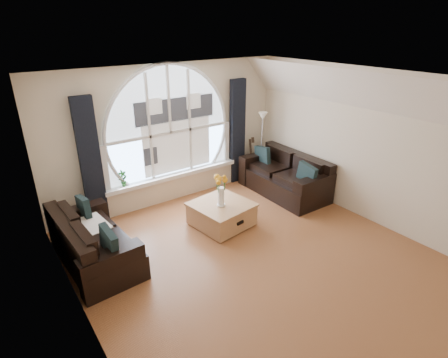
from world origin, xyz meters
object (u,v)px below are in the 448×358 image
Objects in this scene: floor_lamp at (261,148)px; coffee_chest at (222,213)px; sofa_right at (284,176)px; vase_flowers at (221,185)px; guitar at (249,159)px; sofa_left at (94,239)px; potted_plant at (123,178)px.

coffee_chest is at bearing -149.59° from floor_lamp.
floor_lamp is at bearing 88.40° from sofa_right.
vase_flowers is at bearing -167.91° from sofa_right.
coffee_chest is 2.12m from guitar.
vase_flowers is at bearing -138.78° from coffee_chest.
sofa_right is 2.71× the size of vase_flowers.
sofa_left reaches higher than coffee_chest.
coffee_chest is 1.36× the size of vase_flowers.
guitar is (1.67, 1.28, 0.30)m from coffee_chest.
sofa_right reaches higher than sofa_left.
sofa_left is 2.51× the size of vase_flowers.
floor_lamp is at bearing 9.21° from sofa_left.
potted_plant is at bearing 160.66° from sofa_right.
potted_plant reaches higher than sofa_right.
vase_flowers is (2.13, -0.27, 0.42)m from sofa_left.
floor_lamp is 3.12m from potted_plant.
vase_flowers is 2.25m from floor_lamp.
guitar reaches higher than potted_plant.
sofa_left is at bearing -150.91° from guitar.
sofa_right is 3.28m from potted_plant.
sofa_left is 4.17m from floor_lamp.
guitar is at bearing 139.77° from floor_lamp.
coffee_chest is 1.96m from potted_plant.
floor_lamp reaches higher than sofa_right.
guitar is at bearing 29.54° from coffee_chest.
vase_flowers is at bearing -128.58° from guitar.
coffee_chest is 2.25m from floor_lamp.
guitar is (3.85, 1.07, 0.13)m from sofa_left.
vase_flowers reaches higher than coffee_chest.
floor_lamp is 0.38m from guitar.
floor_lamp is (4.06, 0.89, 0.40)m from sofa_left.
guitar reaches higher than coffee_chest.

